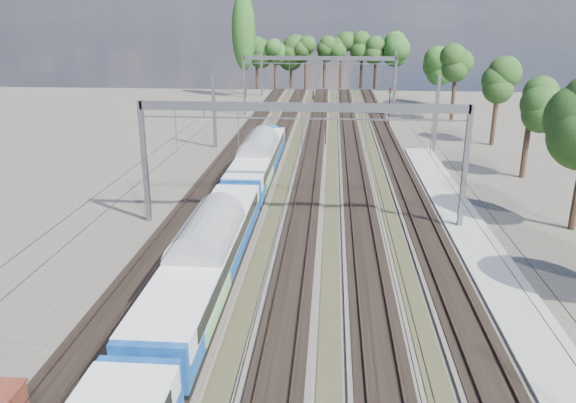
# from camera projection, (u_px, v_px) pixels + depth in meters

# --- Properties ---
(track_bed) EXTENTS (21.00, 130.00, 0.34)m
(track_bed) POSITION_uv_depth(u_px,v_px,m) (309.00, 171.00, 55.77)
(track_bed) COLOR #47423A
(track_bed) RESTS_ON ground
(platform) EXTENTS (3.00, 70.00, 0.30)m
(platform) POSITION_uv_depth(u_px,v_px,m) (506.00, 291.00, 31.20)
(platform) COLOR gray
(platform) RESTS_ON ground
(catenary) EXTENTS (25.65, 130.00, 9.00)m
(catenary) POSITION_uv_depth(u_px,v_px,m) (316.00, 96.00, 61.04)
(catenary) COLOR slate
(catenary) RESTS_ON ground
(tree_belt) EXTENTS (39.69, 100.05, 11.55)m
(tree_belt) POSITION_uv_depth(u_px,v_px,m) (356.00, 56.00, 99.62)
(tree_belt) COLOR black
(tree_belt) RESTS_ON ground
(poplar) EXTENTS (4.40, 4.40, 19.04)m
(poplar) POSITION_uv_depth(u_px,v_px,m) (244.00, 32.00, 103.30)
(poplar) COLOR black
(poplar) RESTS_ON ground
(emu_train) EXTENTS (3.10, 65.47, 4.53)m
(emu_train) POSITION_uv_depth(u_px,v_px,m) (206.00, 251.00, 30.23)
(emu_train) COLOR black
(emu_train) RESTS_ON ground
(worker) EXTENTS (0.63, 0.77, 1.83)m
(worker) POSITION_uv_depth(u_px,v_px,m) (313.00, 95.00, 102.51)
(worker) COLOR black
(worker) RESTS_ON ground
(signal_near) EXTENTS (0.38, 0.35, 5.35)m
(signal_near) POSITION_uv_depth(u_px,v_px,m) (326.00, 117.00, 65.89)
(signal_near) COLOR black
(signal_near) RESTS_ON ground
(signal_far) EXTENTS (0.35, 0.32, 5.22)m
(signal_far) POSITION_uv_depth(u_px,v_px,m) (390.00, 102.00, 78.08)
(signal_far) COLOR black
(signal_far) RESTS_ON ground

